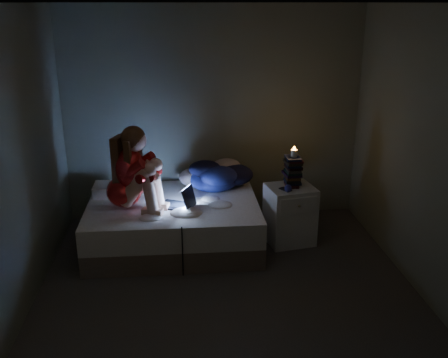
{
  "coord_description": "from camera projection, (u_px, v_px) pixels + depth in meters",
  "views": [
    {
      "loc": [
        -0.4,
        -4.05,
        2.61
      ],
      "look_at": [
        0.05,
        1.0,
        0.8
      ],
      "focal_mm": 40.0,
      "sensor_mm": 36.0,
      "label": 1
    }
  ],
  "objects": [
    {
      "name": "blue_orb",
      "position": [
        286.0,
        188.0,
        5.4
      ],
      "size": [
        0.08,
        0.08,
        0.08
      ],
      "primitive_type": "sphere",
      "color": "navy",
      "rests_on": "nightstand"
    },
    {
      "name": "clothes_pile",
      "position": [
        214.0,
        174.0,
        5.86
      ],
      "size": [
        0.65,
        0.53,
        0.37
      ],
      "primitive_type": null,
      "rotation": [
        0.0,
        0.0,
        -0.05
      ],
      "color": "navy",
      "rests_on": "bed"
    },
    {
      "name": "wall_back",
      "position": [
        213.0,
        116.0,
        6.07
      ],
      "size": [
        3.6,
        0.02,
        2.6
      ],
      "primitive_type": "cube",
      "color": "#61665B",
      "rests_on": "ground"
    },
    {
      "name": "pillow",
      "position": [
        114.0,
        189.0,
        5.71
      ],
      "size": [
        0.44,
        0.31,
        0.13
      ],
      "primitive_type": "cube",
      "color": "white",
      "rests_on": "bed"
    },
    {
      "name": "candle",
      "position": [
        294.0,
        153.0,
        5.46
      ],
      "size": [
        0.07,
        0.07,
        0.08
      ],
      "primitive_type": "cylinder",
      "color": "beige",
      "rests_on": "book_stack"
    },
    {
      "name": "wall_left",
      "position": [
        11.0,
        169.0,
        4.12
      ],
      "size": [
        0.02,
        3.8,
        2.6
      ],
      "primitive_type": "cube",
      "color": "#61665B",
      "rests_on": "ground"
    },
    {
      "name": "nightstand",
      "position": [
        290.0,
        214.0,
        5.65
      ],
      "size": [
        0.57,
        0.53,
        0.67
      ],
      "primitive_type": "cube",
      "rotation": [
        0.0,
        0.0,
        0.19
      ],
      "color": "silver",
      "rests_on": "ground"
    },
    {
      "name": "bed",
      "position": [
        174.0,
        223.0,
        5.62
      ],
      "size": [
        1.87,
        1.4,
        0.51
      ],
      "primitive_type": null,
      "color": "beige",
      "rests_on": "ground"
    },
    {
      "name": "ceiling",
      "position": [
        229.0,
        1.0,
        3.84
      ],
      "size": [
        3.6,
        3.8,
        0.02
      ],
      "primitive_type": "cube",
      "color": "silver",
      "rests_on": "ground"
    },
    {
      "name": "floor",
      "position": [
        228.0,
        295.0,
        4.72
      ],
      "size": [
        3.6,
        3.8,
        0.02
      ],
      "primitive_type": "cube",
      "color": "#444240",
      "rests_on": "ground"
    },
    {
      "name": "book_stack",
      "position": [
        293.0,
        171.0,
        5.53
      ],
      "size": [
        0.19,
        0.25,
        0.34
      ],
      "primitive_type": null,
      "color": "black",
      "rests_on": "nightstand"
    },
    {
      "name": "wall_front",
      "position": [
        266.0,
        280.0,
        2.48
      ],
      "size": [
        3.6,
        0.02,
        2.6
      ],
      "primitive_type": "cube",
      "color": "#61665B",
      "rests_on": "ground"
    },
    {
      "name": "woman",
      "position": [
        122.0,
        168.0,
        5.2
      ],
      "size": [
        0.66,
        0.54,
        0.92
      ],
      "primitive_type": null,
      "rotation": [
        0.0,
        0.0,
        -0.35
      ],
      "color": "#98100B",
      "rests_on": "bed"
    },
    {
      "name": "laptop",
      "position": [
        176.0,
        196.0,
        5.36
      ],
      "size": [
        0.43,
        0.38,
        0.25
      ],
      "primitive_type": null,
      "rotation": [
        0.0,
        0.0,
        -0.43
      ],
      "color": "black",
      "rests_on": "bed"
    },
    {
      "name": "wall_right",
      "position": [
        431.0,
        158.0,
        4.43
      ],
      "size": [
        0.02,
        3.8,
        2.6
      ],
      "primitive_type": "cube",
      "color": "#61665B",
      "rests_on": "ground"
    },
    {
      "name": "phone",
      "position": [
        284.0,
        189.0,
        5.46
      ],
      "size": [
        0.12,
        0.16,
        0.01
      ],
      "primitive_type": "cube",
      "rotation": [
        0.0,
        0.0,
        0.38
      ],
      "color": "black",
      "rests_on": "nightstand"
    }
  ]
}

